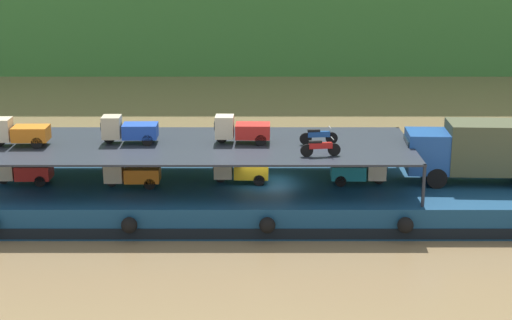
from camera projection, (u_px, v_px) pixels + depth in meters
The scene contains 13 objects.
ground_plane at pixel (264, 211), 40.95m from camera, with size 400.00×400.00×0.00m, color olive.
cargo_barge at pixel (264, 198), 40.71m from camera, with size 31.17×8.85×1.50m.
covered_lorry at pixel (478, 150), 40.19m from camera, with size 7.93×2.59×3.10m.
cargo_rack at pixel (188, 146), 40.02m from camera, with size 21.97×7.46×2.00m.
mini_truck_lower_stern at pixel (21, 171), 40.23m from camera, with size 2.75×1.22×1.38m.
mini_truck_lower_aft at pixel (129, 173), 39.82m from camera, with size 2.75×1.22×1.38m.
mini_truck_lower_mid at pixel (238, 169), 40.48m from camera, with size 2.77×1.25×1.38m.
mini_truck_lower_fore at pixel (358, 170), 40.30m from camera, with size 2.77×1.25×1.38m.
mini_truck_upper_stern at pixel (17, 132), 39.52m from camera, with size 2.75×1.22×1.38m.
mini_truck_upper_mid at pixel (127, 130), 40.04m from camera, with size 2.76×1.23×1.38m.
mini_truck_upper_fore at pixel (240, 130), 40.09m from camera, with size 2.76×1.24×1.38m.
motorcycle_upper_port at pixel (318, 147), 37.74m from camera, with size 1.90×0.55×0.87m.
motorcycle_upper_centre at pixel (317, 136), 39.90m from camera, with size 1.90×0.55×0.87m.
Camera 1 is at (-0.51, -38.77, 13.42)m, focal length 56.89 mm.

